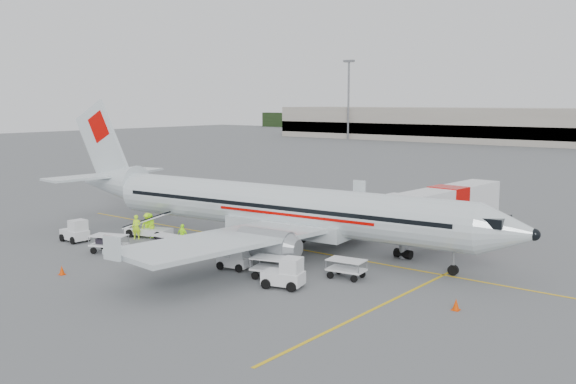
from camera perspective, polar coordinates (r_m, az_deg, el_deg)
name	(u,v)px	position (r m, az deg, el deg)	size (l,w,h in m)	color
ground	(272,244)	(48.83, -1.46, -4.68)	(360.00, 360.00, 0.00)	#56595B
stripe_lead	(272,244)	(48.83, -1.46, -4.67)	(44.00, 0.20, 0.01)	yellow
stripe_cross	(378,307)	(34.71, 8.01, -10.09)	(0.20, 20.00, 0.01)	yellow
terminal_west	(466,125)	(180.98, 15.51, 5.79)	(110.00, 22.00, 9.00)	gray
mast_west	(348,100)	(184.38, 5.40, 8.10)	(3.20, 1.20, 22.00)	slate
aircraft	(280,177)	(46.36, -0.76, 1.32)	(38.65, 30.30, 10.66)	silver
jet_bridge	(447,216)	(50.04, 13.99, -2.04)	(3.14, 16.74, 4.39)	white
belt_loader	(149,221)	(52.47, -12.30, -2.50)	(4.87, 1.83, 2.64)	white
tug_fore	(283,272)	(37.58, -0.43, -7.15)	(2.35, 1.34, 1.81)	white
tug_mid	(234,257)	(41.81, -4.79, -5.75)	(2.08, 1.19, 1.61)	white
tug_aft	(75,230)	(52.32, -18.44, -3.25)	(2.27, 1.30, 1.75)	white
cart_loaded_a	(167,243)	(47.53, -10.69, -4.46)	(2.21, 1.31, 1.15)	white
cart_loaded_b	(109,244)	(47.80, -15.63, -4.46)	(2.50, 1.48, 1.30)	white
cart_empty_a	(273,268)	(39.51, -1.35, -6.75)	(2.56, 1.52, 1.34)	white
cart_empty_b	(346,269)	(39.71, 5.20, -6.81)	(2.29, 1.35, 1.19)	white
cone_nose	(456,304)	(34.91, 14.70, -9.62)	(0.40, 0.40, 0.65)	#E73D01
cone_port	(396,223)	(56.40, 9.58, -2.77)	(0.33, 0.33, 0.54)	#E73D01
cone_stbd	(62,270)	(42.81, -19.46, -6.55)	(0.38, 0.38, 0.61)	#E73D01
crew_a	(136,227)	(51.89, -13.32, -3.05)	(0.70, 0.46, 1.92)	#BBFF18
crew_b	(150,226)	(52.23, -12.17, -2.94)	(0.94, 0.73, 1.93)	#BBFF18
crew_c	(148,225)	(52.68, -12.36, -2.86)	(1.24, 0.71, 1.92)	#BBFF18
crew_d	(183,235)	(48.78, -9.35, -3.80)	(0.98, 0.41, 1.67)	#BBFF18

